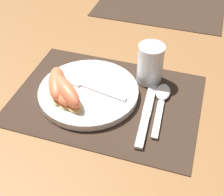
# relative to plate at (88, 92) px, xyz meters

# --- Properties ---
(ground_plane) EXTENTS (3.00, 3.00, 0.00)m
(ground_plane) POSITION_rel_plate_xyz_m (0.04, 0.00, -0.01)
(ground_plane) COLOR olive
(placemat) EXTENTS (0.42, 0.30, 0.00)m
(placemat) POSITION_rel_plate_xyz_m (0.04, 0.00, -0.01)
(placemat) COLOR #38281E
(placemat) RESTS_ON ground_plane
(placemat_far) EXTENTS (0.42, 0.30, 0.00)m
(placemat_far) POSITION_rel_plate_xyz_m (0.07, 0.51, -0.01)
(placemat_far) COLOR #38281E
(placemat_far) RESTS_ON ground_plane
(plate) EXTENTS (0.23, 0.23, 0.02)m
(plate) POSITION_rel_plate_xyz_m (0.00, 0.00, 0.00)
(plate) COLOR white
(plate) RESTS_ON placemat
(juice_glass) EXTENTS (0.06, 0.06, 0.10)m
(juice_glass) POSITION_rel_plate_xyz_m (0.12, 0.10, 0.03)
(juice_glass) COLOR silver
(juice_glass) RESTS_ON placemat
(knife) EXTENTS (0.03, 0.23, 0.01)m
(knife) POSITION_rel_plate_xyz_m (0.14, -0.01, -0.01)
(knife) COLOR silver
(knife) RESTS_ON placemat
(spoon) EXTENTS (0.04, 0.17, 0.01)m
(spoon) POSITION_rel_plate_xyz_m (0.17, 0.03, -0.00)
(spoon) COLOR silver
(spoon) RESTS_ON placemat
(fork) EXTENTS (0.19, 0.05, 0.00)m
(fork) POSITION_rel_plate_xyz_m (-0.01, 0.01, 0.01)
(fork) COLOR silver
(fork) RESTS_ON plate
(citrus_wedge_0) EXTENTS (0.09, 0.12, 0.04)m
(citrus_wedge_0) POSITION_rel_plate_xyz_m (-0.07, -0.02, 0.03)
(citrus_wedge_0) COLOR #F4DB84
(citrus_wedge_0) RESTS_ON plate
(citrus_wedge_1) EXTENTS (0.09, 0.10, 0.03)m
(citrus_wedge_1) POSITION_rel_plate_xyz_m (-0.04, -0.04, 0.02)
(citrus_wedge_1) COLOR #F4DB84
(citrus_wedge_1) RESTS_ON plate
(citrus_wedge_2) EXTENTS (0.12, 0.11, 0.04)m
(citrus_wedge_2) POSITION_rel_plate_xyz_m (-0.04, -0.04, 0.03)
(citrus_wedge_2) COLOR #F4DB84
(citrus_wedge_2) RESTS_ON plate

